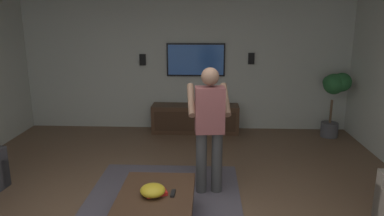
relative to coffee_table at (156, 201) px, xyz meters
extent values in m
cube|color=#B2B7AD|center=(3.67, -0.10, 1.15)|extent=(0.10, 6.65, 2.90)
cube|color=#514C56|center=(0.20, 0.00, -0.29)|extent=(2.83, 1.94, 0.01)
cube|color=#422B1C|center=(0.00, 0.00, 0.05)|extent=(1.00, 0.80, 0.10)
cylinder|color=#422B1C|center=(0.42, -0.32, -0.15)|extent=(0.07, 0.07, 0.30)
cylinder|color=#422B1C|center=(0.42, 0.32, -0.15)|extent=(0.07, 0.07, 0.30)
cube|color=#422B1C|center=(3.34, -0.30, -0.02)|extent=(0.44, 1.70, 0.55)
cube|color=#352216|center=(3.12, -0.30, -0.02)|extent=(0.01, 1.56, 0.39)
cube|color=black|center=(3.58, -0.30, 1.12)|extent=(0.05, 1.15, 0.65)
cube|color=blue|center=(3.55, -0.30, 1.12)|extent=(0.01, 1.09, 0.59)
cylinder|color=#3F3F3F|center=(0.82, -0.67, 0.11)|extent=(0.14, 0.14, 0.82)
cylinder|color=#3F3F3F|center=(0.80, -0.47, 0.11)|extent=(0.14, 0.14, 0.82)
cube|color=#8C4C4C|center=(0.81, -0.57, 0.81)|extent=(0.26, 0.38, 0.58)
sphere|color=#997056|center=(0.81, -0.57, 1.23)|extent=(0.22, 0.22, 0.22)
cylinder|color=#997056|center=(1.01, -0.77, 0.90)|extent=(0.48, 0.14, 0.37)
cylinder|color=#997056|center=(0.96, -0.33, 0.90)|extent=(0.48, 0.14, 0.37)
cube|color=white|center=(1.19, -0.53, 0.80)|extent=(0.04, 0.05, 0.16)
cylinder|color=#4C4C51|center=(3.17, -2.88, -0.16)|extent=(0.32, 0.32, 0.27)
cylinder|color=brown|center=(3.17, -2.88, 0.20)|extent=(0.04, 0.04, 0.45)
sphere|color=#235B2D|center=(3.31, -2.84, 0.74)|extent=(0.23, 0.23, 0.23)
sphere|color=#235B2D|center=(3.06, -2.84, 0.75)|extent=(0.38, 0.38, 0.38)
sphere|color=#235B2D|center=(3.06, -2.99, 0.78)|extent=(0.34, 0.34, 0.34)
ellipsoid|color=gold|center=(-0.08, 0.02, 0.16)|extent=(0.27, 0.27, 0.12)
cube|color=white|center=(-0.05, 0.11, 0.12)|extent=(0.14, 0.13, 0.02)
cube|color=black|center=(-0.04, -0.18, 0.12)|extent=(0.15, 0.05, 0.02)
cube|color=red|center=(-0.04, 0.00, 0.12)|extent=(0.23, 0.26, 0.04)
sphere|color=red|center=(3.34, -0.78, 0.36)|extent=(0.22, 0.22, 0.22)
cube|color=black|center=(3.59, -1.39, 1.15)|extent=(0.06, 0.12, 0.22)
cube|color=black|center=(3.59, 0.75, 1.11)|extent=(0.06, 0.12, 0.22)
camera|label=1|loc=(-3.50, -0.54, 1.93)|focal=33.61mm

